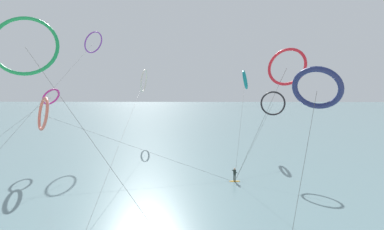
% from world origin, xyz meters
% --- Properties ---
extents(sea_water, '(400.00, 200.00, 0.08)m').
position_xyz_m(sea_water, '(0.00, 108.50, 0.04)').
color(sea_water, slate).
rests_on(sea_water, ground).
extents(surfer_amber, '(1.40, 0.69, 1.70)m').
position_xyz_m(surfer_amber, '(5.20, 27.77, 0.82)').
color(surfer_amber, orange).
rests_on(surfer_amber, ground).
extents(kite_violet, '(3.85, 44.27, 22.76)m').
position_xyz_m(kite_violet, '(-20.34, 52.19, 20.57)').
color(kite_violet, purple).
rests_on(kite_violet, ground).
extents(kite_coral, '(27.43, 6.04, 10.44)m').
position_xyz_m(kite_coral, '(-20.27, 31.59, 8.10)').
color(kite_coral, '#EA7260').
rests_on(kite_coral, ground).
extents(kite_teal, '(5.59, 22.87, 14.88)m').
position_xyz_m(kite_teal, '(9.77, 48.67, 13.01)').
color(kite_teal, teal).
rests_on(kite_teal, ground).
extents(kite_ivory, '(3.62, 46.85, 15.54)m').
position_xyz_m(kite_ivory, '(-11.19, 57.32, 12.95)').
color(kite_ivory, silver).
rests_on(kite_ivory, ground).
extents(kite_emerald, '(15.94, 7.52, 17.95)m').
position_xyz_m(kite_emerald, '(-14.24, 17.93, 15.29)').
color(kite_emerald, '#199351').
rests_on(kite_emerald, ground).
extents(kite_crimson, '(5.65, 8.98, 15.48)m').
position_xyz_m(kite_crimson, '(8.95, 20.46, 13.63)').
color(kite_crimson, red).
rests_on(kite_crimson, ground).
extents(kite_navy, '(5.03, 5.20, 13.34)m').
position_xyz_m(kite_navy, '(9.46, 14.61, 11.66)').
color(kite_navy, navy).
rests_on(kite_navy, ground).
extents(kite_charcoal, '(7.80, 6.66, 11.13)m').
position_xyz_m(kite_charcoal, '(11.23, 33.69, 9.40)').
color(kite_charcoal, black).
rests_on(kite_charcoal, ground).
extents(kite_magenta, '(4.07, 27.03, 11.50)m').
position_xyz_m(kite_magenta, '(-22.75, 38.76, 10.10)').
color(kite_magenta, '#CC288E').
rests_on(kite_magenta, ground).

